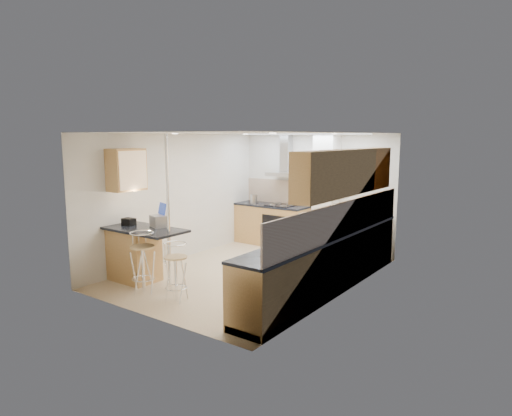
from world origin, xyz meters
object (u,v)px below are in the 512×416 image
Objects in this scene: microwave at (338,222)px; bar_stool_near at (143,262)px; laptop at (158,221)px; bread_bin at (290,239)px; bar_stool_end at (176,272)px.

microwave reaches higher than bar_stool_near.
bar_stool_near is at bearing -48.26° from laptop.
laptop is (-2.54, -1.56, -0.03)m from microwave.
microwave is 0.54× the size of bar_stool_near.
laptop is 2.50m from bread_bin.
microwave is at bearing 13.27° from bar_stool_end.
microwave is 1.87× the size of laptop.
bar_stool_near is 2.44m from bread_bin.
bar_stool_near is at bearing 142.84° from bar_stool_end.
microwave is 3.19m from bar_stool_near.
bar_stool_near is 0.71m from bar_stool_end.
bar_stool_end is 1.80m from bread_bin.
microwave is 0.59× the size of bar_stool_end.
microwave is 2.98m from laptop.
bar_stool_end is at bearing -170.25° from bread_bin.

